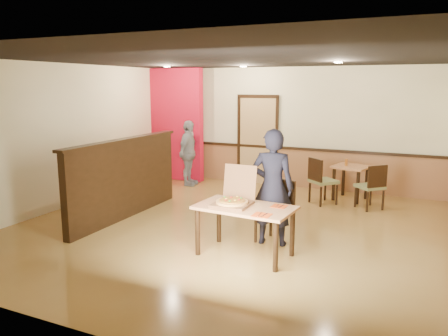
{
  "coord_description": "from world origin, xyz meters",
  "views": [
    {
      "loc": [
        2.85,
        -6.47,
        2.39
      ],
      "look_at": [
        -0.12,
        0.0,
        1.03
      ],
      "focal_mm": 35.0,
      "sensor_mm": 36.0,
      "label": 1
    }
  ],
  "objects_px": {
    "side_chair_left": "(321,179)",
    "diner_chair": "(277,208)",
    "passerby": "(188,153)",
    "pizza_box": "(234,200)",
    "side_table": "(351,174)",
    "diner": "(272,187)",
    "condiment": "(346,162)",
    "main_table": "(245,214)",
    "side_chair_right": "(372,185)"
  },
  "relations": [
    {
      "from": "side_table",
      "to": "pizza_box",
      "type": "bearing_deg",
      "value": -105.58
    },
    {
      "from": "side_chair_right",
      "to": "condiment",
      "type": "distance_m",
      "value": 0.89
    },
    {
      "from": "side_chair_right",
      "to": "condiment",
      "type": "bearing_deg",
      "value": -88.7
    },
    {
      "from": "side_table",
      "to": "pizza_box",
      "type": "distance_m",
      "value": 3.92
    },
    {
      "from": "diner",
      "to": "pizza_box",
      "type": "relative_size",
      "value": 2.97
    },
    {
      "from": "pizza_box",
      "to": "side_table",
      "type": "bearing_deg",
      "value": 73.74
    },
    {
      "from": "side_table",
      "to": "pizza_box",
      "type": "relative_size",
      "value": 1.36
    },
    {
      "from": "side_chair_left",
      "to": "diner_chair",
      "type": "bearing_deg",
      "value": 128.44
    },
    {
      "from": "main_table",
      "to": "diner",
      "type": "bearing_deg",
      "value": 76.34
    },
    {
      "from": "main_table",
      "to": "side_chair_right",
      "type": "xyz_separation_m",
      "value": [
        1.36,
        3.19,
        -0.13
      ]
    },
    {
      "from": "passerby",
      "to": "main_table",
      "type": "bearing_deg",
      "value": -148.09
    },
    {
      "from": "diner",
      "to": "condiment",
      "type": "relative_size",
      "value": 12.24
    },
    {
      "from": "diner_chair",
      "to": "side_chair_right",
      "type": "height_order",
      "value": "diner_chair"
    },
    {
      "from": "condiment",
      "to": "diner",
      "type": "bearing_deg",
      "value": -100.19
    },
    {
      "from": "diner",
      "to": "side_chair_right",
      "type": "bearing_deg",
      "value": -122.27
    },
    {
      "from": "diner_chair",
      "to": "side_chair_left",
      "type": "xyz_separation_m",
      "value": [
        0.15,
        2.43,
        -0.01
      ]
    },
    {
      "from": "diner",
      "to": "diner_chair",
      "type": "bearing_deg",
      "value": -108.56
    },
    {
      "from": "passerby",
      "to": "condiment",
      "type": "relative_size",
      "value": 10.86
    },
    {
      "from": "side_chair_left",
      "to": "passerby",
      "type": "relative_size",
      "value": 0.6
    },
    {
      "from": "diner_chair",
      "to": "side_table",
      "type": "distance_m",
      "value": 3.1
    },
    {
      "from": "main_table",
      "to": "side_table",
      "type": "bearing_deg",
      "value": 81.42
    },
    {
      "from": "main_table",
      "to": "side_chair_right",
      "type": "relative_size",
      "value": 1.57
    },
    {
      "from": "diner",
      "to": "passerby",
      "type": "relative_size",
      "value": 1.13
    },
    {
      "from": "side_table",
      "to": "diner",
      "type": "bearing_deg",
      "value": -101.9
    },
    {
      "from": "side_chair_left",
      "to": "condiment",
      "type": "height_order",
      "value": "side_chair_left"
    },
    {
      "from": "passerby",
      "to": "diner",
      "type": "bearing_deg",
      "value": -140.93
    },
    {
      "from": "main_table",
      "to": "condiment",
      "type": "height_order",
      "value": "condiment"
    },
    {
      "from": "side_chair_right",
      "to": "diner",
      "type": "height_order",
      "value": "diner"
    },
    {
      "from": "side_table",
      "to": "condiment",
      "type": "height_order",
      "value": "condiment"
    },
    {
      "from": "side_table",
      "to": "diner_chair",
      "type": "bearing_deg",
      "value": -101.96
    },
    {
      "from": "main_table",
      "to": "diner_chair",
      "type": "bearing_deg",
      "value": 77.75
    },
    {
      "from": "diner_chair",
      "to": "side_chair_right",
      "type": "xyz_separation_m",
      "value": [
        1.14,
        2.44,
        -0.03
      ]
    },
    {
      "from": "side_chair_right",
      "to": "condiment",
      "type": "relative_size",
      "value": 6.21
    },
    {
      "from": "side_chair_right",
      "to": "pizza_box",
      "type": "bearing_deg",
      "value": 19.32
    },
    {
      "from": "side_chair_left",
      "to": "main_table",
      "type": "bearing_deg",
      "value": 125.26
    },
    {
      "from": "side_table",
      "to": "diner",
      "type": "distance_m",
      "value": 3.27
    },
    {
      "from": "side_chair_right",
      "to": "passerby",
      "type": "distance_m",
      "value": 4.28
    },
    {
      "from": "condiment",
      "to": "side_table",
      "type": "bearing_deg",
      "value": 10.31
    },
    {
      "from": "side_table",
      "to": "condiment",
      "type": "distance_m",
      "value": 0.27
    },
    {
      "from": "side_chair_left",
      "to": "condiment",
      "type": "xyz_separation_m",
      "value": [
        0.39,
        0.58,
        0.28
      ]
    },
    {
      "from": "side_chair_right",
      "to": "passerby",
      "type": "relative_size",
      "value": 0.57
    },
    {
      "from": "side_chair_left",
      "to": "side_table",
      "type": "bearing_deg",
      "value": -87.64
    },
    {
      "from": "condiment",
      "to": "main_table",
      "type": "bearing_deg",
      "value": -101.47
    },
    {
      "from": "condiment",
      "to": "passerby",
      "type": "bearing_deg",
      "value": -176.78
    },
    {
      "from": "main_table",
      "to": "diner_chair",
      "type": "relative_size",
      "value": 1.46
    },
    {
      "from": "main_table",
      "to": "side_chair_right",
      "type": "bearing_deg",
      "value": 71.16
    },
    {
      "from": "diner_chair",
      "to": "side_chair_right",
      "type": "relative_size",
      "value": 1.07
    },
    {
      "from": "condiment",
      "to": "diner_chair",
      "type": "bearing_deg",
      "value": -100.17
    },
    {
      "from": "side_chair_left",
      "to": "side_chair_right",
      "type": "height_order",
      "value": "side_chair_left"
    },
    {
      "from": "side_table",
      "to": "pizza_box",
      "type": "xyz_separation_m",
      "value": [
        -1.05,
        -3.77,
        0.24
      ]
    }
  ]
}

